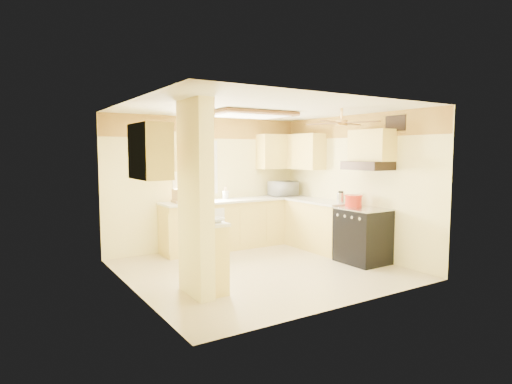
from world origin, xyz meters
TOP-DOWN VIEW (x-y plane):
  - floor at (0.00, 0.00)m, footprint 4.00×4.00m
  - ceiling at (0.00, 0.00)m, footprint 4.00×4.00m
  - wall_back at (0.00, 1.90)m, footprint 4.00×0.00m
  - wall_front at (0.00, -1.90)m, footprint 4.00×0.00m
  - wall_left at (-2.00, 0.00)m, footprint 0.00×3.80m
  - wall_right at (2.00, 0.00)m, footprint 0.00×3.80m
  - wallpaper_border at (0.00, 1.88)m, footprint 4.00×0.02m
  - partition_column at (-1.35, -0.55)m, footprint 0.20×0.70m
  - partition_ledge at (-1.13, -0.55)m, footprint 0.25×0.55m
  - ledge_top at (-1.13, -0.55)m, footprint 0.28×0.58m
  - lower_cabinets_back at (0.50, 1.60)m, footprint 3.00×0.60m
  - lower_cabinets_right at (1.70, 0.60)m, footprint 0.60×1.40m
  - countertop_back at (0.50, 1.59)m, footprint 3.04×0.64m
  - countertop_right at (1.69, 0.60)m, footprint 0.64×1.44m
  - dishwasher_panel at (-0.25, 1.29)m, footprint 0.58×0.02m
  - window at (-0.25, 1.89)m, footprint 0.92×0.02m
  - upper_cab_back_left at (-0.85, 1.72)m, footprint 0.60×0.35m
  - upper_cab_back_right at (1.55, 1.72)m, footprint 0.90×0.35m
  - upper_cab_right at (1.82, 1.25)m, footprint 0.35×1.00m
  - upper_cab_left_wall at (-1.82, -0.25)m, footprint 0.35×0.75m
  - upper_cab_over_stove at (1.82, -0.55)m, footprint 0.35×0.76m
  - stove at (1.67, -0.55)m, footprint 0.68×0.77m
  - range_hood at (1.74, -0.55)m, footprint 0.50×0.76m
  - poster_menu at (-1.24, -0.55)m, footprint 0.02×0.42m
  - poster_nashville at (-1.24, -0.55)m, footprint 0.02×0.42m
  - ceiling_light_panel at (0.10, 0.50)m, footprint 1.35×0.95m
  - ceiling_fan at (1.00, -0.70)m, footprint 1.15×1.15m
  - vent_grate at (1.98, -0.90)m, footprint 0.02×0.40m
  - microwave at (1.59, 1.60)m, footprint 0.55×0.38m
  - bowl at (-1.11, -0.64)m, footprint 0.26×0.26m
  - dutch_oven at (1.68, -0.30)m, footprint 0.30×0.30m
  - kettle at (1.73, 0.05)m, footprint 0.14×0.14m
  - dish_rack at (-0.59, 1.61)m, footprint 0.44×0.33m
  - utensil_crock at (0.32, 1.75)m, footprint 0.12×0.12m

SIDE VIEW (x-z plane):
  - floor at x=0.00m, z-range 0.00..0.00m
  - dishwasher_panel at x=-0.25m, z-range 0.03..0.83m
  - partition_ledge at x=-1.13m, z-range 0.00..0.90m
  - lower_cabinets_back at x=0.50m, z-range 0.00..0.90m
  - lower_cabinets_right at x=1.70m, z-range 0.00..0.90m
  - stove at x=1.67m, z-range 0.00..0.92m
  - ledge_top at x=-1.13m, z-range 0.90..0.94m
  - countertop_back at x=0.50m, z-range 0.90..0.94m
  - countertop_right at x=1.69m, z-range 0.90..0.94m
  - bowl at x=-1.11m, z-range 0.94..0.99m
  - dutch_oven at x=1.68m, z-range 0.92..1.12m
  - utensil_crock at x=0.32m, z-range 0.90..1.14m
  - dish_rack at x=-0.59m, z-range 0.91..1.15m
  - kettle at x=1.73m, z-range 0.93..1.15m
  - microwave at x=1.59m, z-range 0.94..1.24m
  - poster_nashville at x=-1.24m, z-range 0.92..1.48m
  - wall_back at x=0.00m, z-range -0.75..3.25m
  - wall_front at x=0.00m, z-range -0.75..3.25m
  - wall_left at x=-2.00m, z-range -0.65..3.15m
  - wall_right at x=2.00m, z-range -0.65..3.15m
  - partition_column at x=-1.35m, z-range 0.00..2.50m
  - window at x=-0.25m, z-range 1.04..2.06m
  - range_hood at x=1.74m, z-range 1.55..1.69m
  - upper_cab_back_left at x=-0.85m, z-range 1.50..2.20m
  - upper_cab_back_right at x=1.55m, z-range 1.50..2.20m
  - upper_cab_right at x=1.82m, z-range 1.50..2.20m
  - upper_cab_left_wall at x=-1.82m, z-range 1.50..2.20m
  - poster_menu at x=-1.24m, z-range 1.57..2.14m
  - upper_cab_over_stove at x=1.82m, z-range 1.69..2.21m
  - ceiling_fan at x=1.00m, z-range 2.16..2.42m
  - wallpaper_border at x=0.00m, z-range 2.10..2.50m
  - vent_grate at x=1.98m, z-range 2.17..2.42m
  - ceiling_light_panel at x=0.10m, z-range 2.42..2.49m
  - ceiling at x=0.00m, z-range 2.50..2.50m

